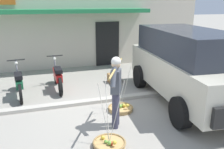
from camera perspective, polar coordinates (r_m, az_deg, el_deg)
ground_plane at (r=6.50m, az=-2.31°, el=-9.03°), size 90.00×90.00×0.00m
sidewalk_curb at (r=7.09m, az=-3.79°, el=-6.29°), size 20.00×0.24×0.10m
fruit_vendor at (r=5.43m, az=0.94°, el=-3.15°), size 0.82×1.55×1.70m
fruit_basket_left_side at (r=5.07m, az=-0.65°, el=-16.15°), size 0.69×0.69×1.45m
fruit_basket_right_side at (r=6.56m, az=2.09°, el=-8.02°), size 0.69×0.69×1.45m
motorcycle_nearest_shop at (r=7.92m, az=-21.41°, el=-1.85°), size 0.54×1.82×1.09m
motorcycle_second_in_row at (r=8.17m, az=-12.89°, el=-0.52°), size 0.54×1.82×1.09m
parked_truck at (r=7.27m, az=17.65°, el=2.50°), size 2.45×4.94×2.10m
storefront_building at (r=13.07m, az=-12.78°, el=13.26°), size 13.00×6.00×4.20m
wooden_crate at (r=8.80m, az=0.50°, el=-0.82°), size 0.44×0.36×0.32m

